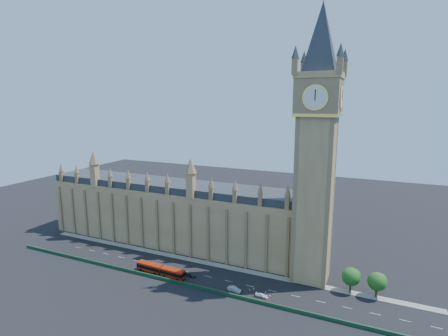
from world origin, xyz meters
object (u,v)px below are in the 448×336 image
at_px(red_bus, 161,270).
at_px(car_grey, 191,275).
at_px(car_silver, 234,289).
at_px(car_white, 262,296).

xyz_separation_m(red_bus, car_grey, (10.83, 3.32, -1.09)).
distance_m(car_grey, car_silver, 18.63).
xyz_separation_m(car_grey, car_white, (28.04, -2.77, -0.08)).
bearing_deg(car_silver, red_bus, 97.69).
xyz_separation_m(red_bus, car_silver, (29.21, 0.25, -1.00)).
bearing_deg(car_white, car_grey, 84.41).
relative_size(car_grey, car_silver, 0.86).
relative_size(red_bus, car_grey, 4.89).
bearing_deg(car_grey, red_bus, 110.93).
height_order(red_bus, car_white, red_bus).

